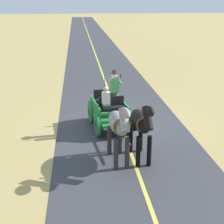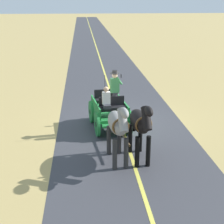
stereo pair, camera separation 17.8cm
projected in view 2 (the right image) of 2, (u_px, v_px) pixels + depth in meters
The scene contains 6 objects.
ground_plane at pixel (120, 122), 14.40m from camera, with size 200.00×200.00×0.00m, color tan.
road_surface at pixel (120, 122), 14.40m from camera, with size 5.38×160.00×0.01m, color #38383D.
road_centre_stripe at pixel (120, 122), 14.40m from camera, with size 0.12×160.00×0.00m, color #DBCC4C.
horse_drawn_carriage at pixel (110, 110), 13.51m from camera, with size 1.70×4.51×2.50m.
horse_near_side at pixel (140, 124), 10.63m from camera, with size 0.66×2.13×2.21m.
horse_off_side at pixel (118, 125), 10.48m from camera, with size 0.70×2.14×2.21m.
Camera 2 is at (1.60, 13.35, 5.20)m, focal length 52.62 mm.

